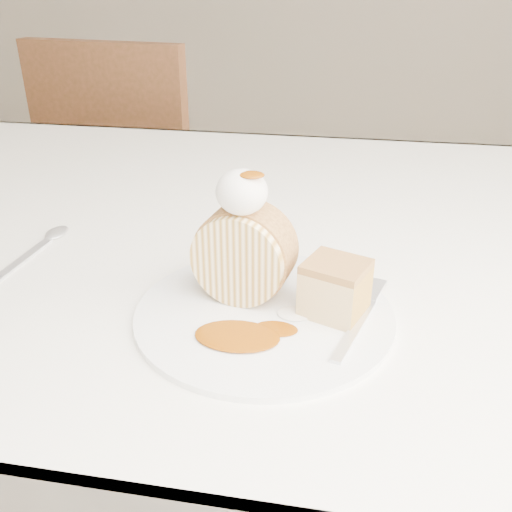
# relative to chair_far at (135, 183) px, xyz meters

# --- Properties ---
(table) EXTENTS (1.40, 0.90, 0.75)m
(table) POSITION_rel_chair_far_xyz_m (0.48, -0.74, 0.15)
(table) COLOR white
(table) RESTS_ON ground
(chair_far) EXTENTS (0.48, 0.48, 0.90)m
(chair_far) POSITION_rel_chair_far_xyz_m (0.00, 0.00, 0.00)
(chair_far) COLOR brown
(chair_far) RESTS_ON ground
(plate) EXTENTS (0.33, 0.33, 0.01)m
(plate) POSITION_rel_chair_far_xyz_m (0.52, -0.97, 0.24)
(plate) COLOR white
(plate) RESTS_ON table
(roulade_slice) EXTENTS (0.10, 0.07, 0.09)m
(roulade_slice) POSITION_rel_chair_far_xyz_m (0.50, -0.94, 0.29)
(roulade_slice) COLOR #FFE7B1
(roulade_slice) RESTS_ON plate
(cake_chunk) EXTENTS (0.07, 0.07, 0.05)m
(cake_chunk) POSITION_rel_chair_far_xyz_m (0.59, -0.96, 0.27)
(cake_chunk) COLOR #BE8748
(cake_chunk) RESTS_ON plate
(whipped_cream) EXTENTS (0.05, 0.05, 0.04)m
(whipped_cream) POSITION_rel_chair_far_xyz_m (0.50, -0.95, 0.36)
(whipped_cream) COLOR white
(whipped_cream) RESTS_ON roulade_slice
(caramel_drizzle) EXTENTS (0.02, 0.02, 0.01)m
(caramel_drizzle) POSITION_rel_chair_far_xyz_m (0.51, -0.95, 0.38)
(caramel_drizzle) COLOR #7E3B05
(caramel_drizzle) RESTS_ON whipped_cream
(caramel_pool) EXTENTS (0.09, 0.08, 0.00)m
(caramel_pool) POSITION_rel_chair_far_xyz_m (0.51, -1.02, 0.24)
(caramel_pool) COLOR #7E3B05
(caramel_pool) RESTS_ON plate
(fork) EXTENTS (0.06, 0.15, 0.00)m
(fork) POSITION_rel_chair_far_xyz_m (0.61, -0.99, 0.24)
(fork) COLOR silver
(fork) RESTS_ON plate
(spoon) EXTENTS (0.03, 0.15, 0.00)m
(spoon) POSITION_rel_chair_far_xyz_m (0.23, -0.90, 0.24)
(spoon) COLOR silver
(spoon) RESTS_ON table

